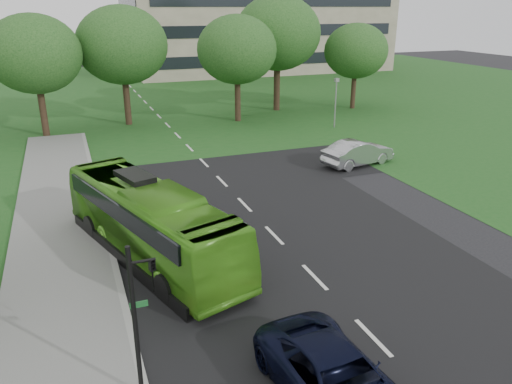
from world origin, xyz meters
TOP-DOWN VIEW (x-y plane):
  - ground at (0.00, 0.00)m, footprint 160.00×160.00m
  - street_surfaces at (-0.38, 22.75)m, footprint 120.00×120.00m
  - tree_park_a at (-9.86, 25.79)m, footprint 7.06×7.06m
  - tree_park_b at (-3.10, 27.57)m, footprint 7.61×7.61m
  - tree_park_c at (6.35, 25.48)m, footprint 6.94×6.94m
  - tree_park_d at (11.61, 28.84)m, footprint 8.22×8.22m
  - tree_park_e at (19.21, 26.93)m, footprint 6.24×6.24m
  - bus at (-5.50, 2.03)m, footprint 5.94×11.43m
  - sedan at (9.32, 10.00)m, footprint 5.24×2.73m
  - suv at (-2.50, -8.00)m, footprint 2.94×5.63m
  - traffic_light at (-7.06, -6.00)m, footprint 0.73×0.22m
  - camera_pole at (13.21, 19.99)m, footprint 0.40×0.37m

SIDE VIEW (x-z plane):
  - ground at x=0.00m, z-range 0.00..0.00m
  - street_surfaces at x=-0.38m, z-range -0.05..0.10m
  - suv at x=-2.50m, z-range 0.00..1.51m
  - sedan at x=9.32m, z-range 0.00..1.64m
  - bus at x=-5.50m, z-range 0.00..3.11m
  - traffic_light at x=-7.06m, z-range 0.39..4.91m
  - camera_pole at x=13.21m, z-range 0.61..4.78m
  - tree_park_e at x=19.21m, z-range 1.49..9.80m
  - tree_park_c at x=6.35m, z-range 1.64..10.85m
  - tree_park_a at x=-9.86m, z-range 1.67..11.05m
  - tree_park_b at x=-3.10m, z-range 1.74..11.71m
  - tree_park_d at x=11.61m, z-range 1.92..12.80m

